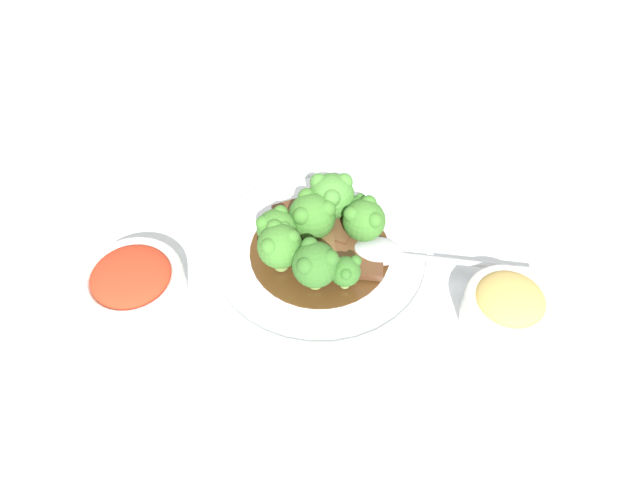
{
  "coord_description": "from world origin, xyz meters",
  "views": [
    {
      "loc": [
        0.35,
        -0.3,
        0.59
      ],
      "look_at": [
        0.0,
        0.0,
        0.03
      ],
      "focal_mm": 35.0,
      "sensor_mm": 36.0,
      "label": 1
    }
  ],
  "objects_px": {
    "broccoli_floret_0": "(357,210)",
    "side_bowl_kimchi": "(133,283)",
    "broccoli_floret_7": "(315,264)",
    "beef_strip_1": "(320,255)",
    "sauce_dish": "(266,145)",
    "main_plate": "(320,253)",
    "broccoli_floret_1": "(280,245)",
    "broccoli_floret_4": "(312,215)",
    "beef_strip_3": "(361,266)",
    "broccoli_floret_2": "(331,195)",
    "beef_strip_2": "(295,215)",
    "side_bowl_appetizer": "(507,307)",
    "beef_strip_0": "(337,229)",
    "broccoli_floret_3": "(364,220)",
    "broccoli_floret_6": "(276,228)",
    "beef_strip_4": "(344,250)",
    "broccoli_floret_5": "(345,271)",
    "serving_spoon": "(394,253)"
  },
  "relations": [
    {
      "from": "beef_strip_1",
      "to": "beef_strip_3",
      "type": "xyz_separation_m",
      "value": [
        0.04,
        0.03,
        -0.0
      ]
    },
    {
      "from": "beef_strip_3",
      "to": "broccoli_floret_7",
      "type": "relative_size",
      "value": 0.99
    },
    {
      "from": "beef_strip_3",
      "to": "beef_strip_4",
      "type": "relative_size",
      "value": 1.0
    },
    {
      "from": "side_bowl_appetizer",
      "to": "sauce_dish",
      "type": "xyz_separation_m",
      "value": [
        -0.39,
        -0.03,
        -0.02
      ]
    },
    {
      "from": "broccoli_floret_7",
      "to": "beef_strip_2",
      "type": "bearing_deg",
      "value": 154.6
    },
    {
      "from": "sauce_dish",
      "to": "beef_strip_1",
      "type": "bearing_deg",
      "value": -20.57
    },
    {
      "from": "main_plate",
      "to": "broccoli_floret_3",
      "type": "xyz_separation_m",
      "value": [
        0.02,
        0.05,
        0.04
      ]
    },
    {
      "from": "beef_strip_1",
      "to": "sauce_dish",
      "type": "height_order",
      "value": "beef_strip_1"
    },
    {
      "from": "beef_strip_3",
      "to": "serving_spoon",
      "type": "distance_m",
      "value": 0.04
    },
    {
      "from": "broccoli_floret_2",
      "to": "broccoli_floret_3",
      "type": "distance_m",
      "value": 0.05
    },
    {
      "from": "beef_strip_0",
      "to": "broccoli_floret_3",
      "type": "distance_m",
      "value": 0.04
    },
    {
      "from": "beef_strip_1",
      "to": "broccoli_floret_1",
      "type": "height_order",
      "value": "broccoli_floret_1"
    },
    {
      "from": "beef_strip_1",
      "to": "broccoli_floret_3",
      "type": "distance_m",
      "value": 0.06
    },
    {
      "from": "beef_strip_4",
      "to": "broccoli_floret_5",
      "type": "relative_size",
      "value": 1.43
    },
    {
      "from": "beef_strip_3",
      "to": "broccoli_floret_7",
      "type": "height_order",
      "value": "broccoli_floret_7"
    },
    {
      "from": "main_plate",
      "to": "beef_strip_0",
      "type": "height_order",
      "value": "beef_strip_0"
    },
    {
      "from": "beef_strip_1",
      "to": "broccoli_floret_4",
      "type": "bearing_deg",
      "value": 153.48
    },
    {
      "from": "beef_strip_1",
      "to": "beef_strip_2",
      "type": "relative_size",
      "value": 1.17
    },
    {
      "from": "beef_strip_0",
      "to": "beef_strip_4",
      "type": "height_order",
      "value": "beef_strip_0"
    },
    {
      "from": "main_plate",
      "to": "beef_strip_2",
      "type": "bearing_deg",
      "value": 173.79
    },
    {
      "from": "beef_strip_3",
      "to": "broccoli_floret_2",
      "type": "relative_size",
      "value": 0.97
    },
    {
      "from": "broccoli_floret_7",
      "to": "side_bowl_kimchi",
      "type": "distance_m",
      "value": 0.21
    },
    {
      "from": "beef_strip_0",
      "to": "side_bowl_kimchi",
      "type": "height_order",
      "value": "side_bowl_kimchi"
    },
    {
      "from": "broccoli_floret_3",
      "to": "broccoli_floret_7",
      "type": "xyz_separation_m",
      "value": [
        0.01,
        -0.09,
        0.0
      ]
    },
    {
      "from": "beef_strip_2",
      "to": "broccoli_floret_7",
      "type": "bearing_deg",
      "value": -25.4
    },
    {
      "from": "beef_strip_1",
      "to": "serving_spoon",
      "type": "distance_m",
      "value": 0.09
    },
    {
      "from": "broccoli_floret_0",
      "to": "side_bowl_kimchi",
      "type": "relative_size",
      "value": 0.37
    },
    {
      "from": "beef_strip_2",
      "to": "broccoli_floret_4",
      "type": "bearing_deg",
      "value": 4.42
    },
    {
      "from": "broccoli_floret_7",
      "to": "side_bowl_appetizer",
      "type": "bearing_deg",
      "value": 39.73
    },
    {
      "from": "beef_strip_2",
      "to": "broccoli_floret_5",
      "type": "height_order",
      "value": "broccoli_floret_5"
    },
    {
      "from": "beef_strip_3",
      "to": "broccoli_floret_7",
      "type": "xyz_separation_m",
      "value": [
        -0.02,
        -0.05,
        0.03
      ]
    },
    {
      "from": "beef_strip_0",
      "to": "side_bowl_kimchi",
      "type": "distance_m",
      "value": 0.24
    },
    {
      "from": "main_plate",
      "to": "beef_strip_4",
      "type": "height_order",
      "value": "beef_strip_4"
    },
    {
      "from": "broccoli_floret_0",
      "to": "side_bowl_kimchi",
      "type": "bearing_deg",
      "value": -110.27
    },
    {
      "from": "beef_strip_2",
      "to": "beef_strip_4",
      "type": "distance_m",
      "value": 0.08
    },
    {
      "from": "broccoli_floret_5",
      "to": "side_bowl_appetizer",
      "type": "height_order",
      "value": "broccoli_floret_5"
    },
    {
      "from": "broccoli_floret_7",
      "to": "broccoli_floret_4",
      "type": "bearing_deg",
      "value": 142.93
    },
    {
      "from": "beef_strip_0",
      "to": "broccoli_floret_0",
      "type": "height_order",
      "value": "broccoli_floret_0"
    },
    {
      "from": "beef_strip_0",
      "to": "broccoli_floret_7",
      "type": "height_order",
      "value": "broccoli_floret_7"
    },
    {
      "from": "broccoli_floret_0",
      "to": "broccoli_floret_5",
      "type": "height_order",
      "value": "same"
    },
    {
      "from": "broccoli_floret_2",
      "to": "broccoli_floret_4",
      "type": "distance_m",
      "value": 0.04
    },
    {
      "from": "broccoli_floret_5",
      "to": "broccoli_floret_7",
      "type": "distance_m",
      "value": 0.03
    },
    {
      "from": "broccoli_floret_6",
      "to": "beef_strip_1",
      "type": "bearing_deg",
      "value": 30.57
    },
    {
      "from": "beef_strip_2",
      "to": "broccoli_floret_0",
      "type": "distance_m",
      "value": 0.08
    },
    {
      "from": "broccoli_floret_7",
      "to": "broccoli_floret_2",
      "type": "bearing_deg",
      "value": 129.56
    },
    {
      "from": "broccoli_floret_7",
      "to": "beef_strip_1",
      "type": "bearing_deg",
      "value": 130.47
    },
    {
      "from": "broccoli_floret_2",
      "to": "sauce_dish",
      "type": "relative_size",
      "value": 0.82
    },
    {
      "from": "broccoli_floret_0",
      "to": "broccoli_floret_5",
      "type": "bearing_deg",
      "value": -50.5
    },
    {
      "from": "broccoli_floret_0",
      "to": "sauce_dish",
      "type": "distance_m",
      "value": 0.2
    },
    {
      "from": "main_plate",
      "to": "beef_strip_1",
      "type": "bearing_deg",
      "value": -38.26
    }
  ]
}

